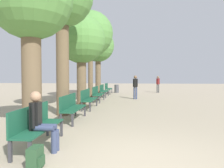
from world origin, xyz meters
The scene contains 17 objects.
ground_plane centered at (0.00, 0.00, 0.00)m, with size 80.00×80.00×0.00m, color tan.
bench_row_0 centered at (-2.24, 0.74, 0.54)m, with size 0.47×1.89×0.93m.
bench_row_1 centered at (-2.24, 3.63, 0.54)m, with size 0.47×1.89×0.93m.
bench_row_2 centered at (-2.24, 6.52, 0.54)m, with size 0.47×1.89×0.93m.
bench_row_3 centered at (-2.24, 9.40, 0.54)m, with size 0.47×1.89×0.93m.
bench_row_4 centered at (-2.24, 12.29, 0.54)m, with size 0.47×1.89×0.93m.
bench_row_5 centered at (-2.24, 15.18, 0.54)m, with size 0.47×1.89×0.93m.
tree_row_0 centered at (-2.89, 1.93, 3.66)m, with size 2.36×2.36×4.98m.
tree_row_1 centered at (-2.89, 4.68, 4.66)m, with size 2.52×2.52×6.10m.
tree_row_2 centered at (-2.89, 7.98, 3.54)m, with size 2.66×2.66×4.95m.
tree_row_3 centered at (-2.89, 10.62, 4.39)m, with size 3.06×3.06×5.96m.
tree_row_4 centered at (-2.89, 13.93, 3.99)m, with size 2.66×2.66×5.40m.
person_seated centered at (-2.00, 0.47, 0.69)m, with size 0.60×0.34×1.29m.
backpack centered at (-1.73, -0.40, 0.19)m, with size 0.22×0.32×0.39m.
pedestrian_near centered at (0.14, 10.95, 0.93)m, with size 0.33×0.22×1.62m.
pedestrian_mid centered at (2.34, 16.85, 0.90)m, with size 0.32×0.27×1.56m.
trash_bin centered at (-1.53, 16.39, 0.38)m, with size 0.41×0.41×0.76m.
Camera 1 is at (-0.08, -3.96, 1.62)m, focal length 35.00 mm.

